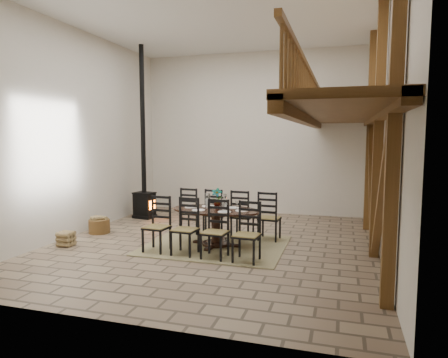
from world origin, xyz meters
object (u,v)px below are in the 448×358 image
(wood_stove, at_px, (144,179))
(log_stack, at_px, (66,239))
(dining_table, at_px, (216,228))
(log_basket, at_px, (99,226))

(wood_stove, height_order, log_stack, wood_stove)
(log_stack, bearing_deg, wood_stove, 86.68)
(dining_table, xyz_separation_m, log_stack, (-3.15, -0.97, -0.25))
(log_basket, height_order, log_stack, log_basket)
(dining_table, relative_size, log_stack, 7.92)
(log_basket, bearing_deg, wood_stove, 84.37)
(dining_table, bearing_deg, wood_stove, 146.38)
(dining_table, height_order, wood_stove, wood_stove)
(log_stack, bearing_deg, dining_table, 17.18)
(wood_stove, bearing_deg, log_stack, -83.42)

